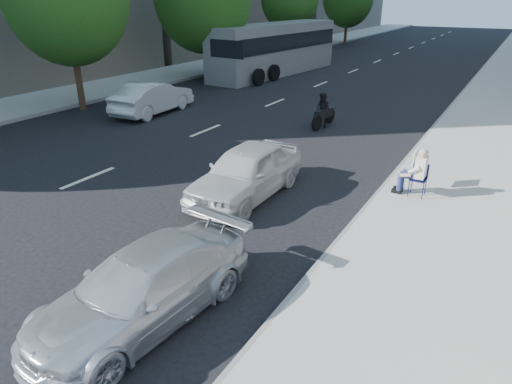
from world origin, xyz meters
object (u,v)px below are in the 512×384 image
Objects in this scene: parked_sedan at (143,288)px; motorcycle at (323,112)px; white_sedan_mid at (153,98)px; seated_protester at (416,169)px; bus at (276,49)px; white_sedan_near at (246,172)px.

motorcycle is at bearing 105.45° from parked_sedan.
parked_sedan is at bearing 127.73° from white_sedan_mid.
white_sedan_mid reaches higher than parked_sedan.
motorcycle is at bearing 131.23° from seated_protester.
parked_sedan is at bearing -61.43° from bus.
motorcycle is 13.96m from bus.
bus reaches higher than white_sedan_near.
parked_sedan is 13.08m from motorcycle.
white_sedan_mid is 2.16× the size of motorcycle.
white_sedan_mid is at bearing -160.65° from motorcycle.
white_sedan_near is at bearing -76.23° from motorcycle.
bus is at bearing 115.75° from white_sedan_near.
bus reaches higher than seated_protester.
white_sedan_mid is at bearing 162.88° from seated_protester.
parked_sedan is 2.07× the size of motorcycle.
bus is (-9.13, 18.90, 0.93)m from white_sedan_near.
bus is (-10.32, 24.16, 1.02)m from parked_sedan.
white_sedan_mid is at bearing 137.39° from parked_sedan.
white_sedan_near is 21.01m from bus.
white_sedan_mid is 13.01m from bus.
motorcycle reaches higher than parked_sedan.
seated_protester reaches higher than motorcycle.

